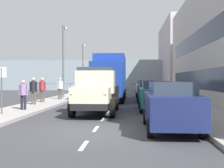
% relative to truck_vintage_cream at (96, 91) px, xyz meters
% --- Properties ---
extents(ground_plane, '(80.00, 80.00, 0.00)m').
position_rel_truck_vintage_cream_xyz_m(ground_plane, '(-0.55, -6.75, -1.18)').
color(ground_plane, '#38383D').
extents(sidewalk_left, '(2.63, 40.60, 0.15)m').
position_rel_truck_vintage_cream_xyz_m(sidewalk_left, '(-5.48, -6.75, -1.10)').
color(sidewalk_left, '#9E9993').
rests_on(sidewalk_left, ground_plane).
extents(sidewalk_right, '(2.63, 40.60, 0.15)m').
position_rel_truck_vintage_cream_xyz_m(sidewalk_right, '(4.38, -6.75, -1.10)').
color(sidewalk_right, '#9E9993').
rests_on(sidewalk_right, ground_plane).
extents(road_centreline_markings, '(0.12, 36.32, 0.01)m').
position_rel_truck_vintage_cream_xyz_m(road_centreline_markings, '(-0.55, -5.99, -1.17)').
color(road_centreline_markings, silver).
rests_on(road_centreline_markings, ground_plane).
extents(building_far_block, '(7.94, 15.03, 10.42)m').
position_rel_truck_vintage_cream_xyz_m(building_far_block, '(-10.76, -28.25, 4.03)').
color(building_far_block, '#B7B2B7').
rests_on(building_far_block, ground_plane).
extents(sea_horizon, '(80.00, 0.80, 5.00)m').
position_rel_truck_vintage_cream_xyz_m(sea_horizon, '(-0.55, -30.05, 1.32)').
color(sea_horizon, '#84939E').
rests_on(sea_horizon, ground_plane).
extents(seawall_railing, '(28.08, 0.08, 1.20)m').
position_rel_truck_vintage_cream_xyz_m(seawall_railing, '(-0.55, -26.45, -0.26)').
color(seawall_railing, '#4C5156').
rests_on(seawall_railing, ground_plane).
extents(truck_vintage_cream, '(2.17, 5.64, 2.43)m').
position_rel_truck_vintage_cream_xyz_m(truck_vintage_cream, '(0.00, 0.00, 0.00)').
color(truck_vintage_cream, black).
rests_on(truck_vintage_cream, ground_plane).
extents(lorry_cargo_blue, '(2.58, 8.20, 3.87)m').
position_rel_truck_vintage_cream_xyz_m(lorry_cargo_blue, '(-0.03, -8.94, 0.90)').
color(lorry_cargo_blue, '#193899').
rests_on(lorry_cargo_blue, ground_plane).
extents(car_navy_kerbside_near, '(1.77, 4.03, 1.72)m').
position_rel_truck_vintage_cream_xyz_m(car_navy_kerbside_near, '(-3.22, 4.24, -0.28)').
color(car_navy_kerbside_near, navy).
rests_on(car_navy_kerbside_near, ground_plane).
extents(car_teal_kerbside_1, '(1.87, 4.05, 1.72)m').
position_rel_truck_vintage_cream_xyz_m(car_teal_kerbside_1, '(-3.22, -1.76, -0.28)').
color(car_teal_kerbside_1, '#1E6670').
rests_on(car_teal_kerbside_1, ground_plane).
extents(car_black_kerbside_2, '(1.82, 4.03, 1.72)m').
position_rel_truck_vintage_cream_xyz_m(car_black_kerbside_2, '(-3.22, -7.71, -0.28)').
color(car_black_kerbside_2, black).
rests_on(car_black_kerbside_2, ground_plane).
extents(car_white_kerbside_3, '(1.81, 4.52, 1.72)m').
position_rel_truck_vintage_cream_xyz_m(car_white_kerbside_3, '(-3.22, -13.21, -0.28)').
color(car_white_kerbside_3, white).
rests_on(car_white_kerbside_3, ground_plane).
extents(car_silver_oppositeside_0, '(1.82, 4.03, 1.72)m').
position_rel_truck_vintage_cream_xyz_m(car_silver_oppositeside_0, '(2.11, -9.30, -0.28)').
color(car_silver_oppositeside_0, '#B7BABF').
rests_on(car_silver_oppositeside_0, ground_plane).
extents(car_maroon_oppositeside_1, '(1.94, 4.52, 1.72)m').
position_rel_truck_vintage_cream_xyz_m(car_maroon_oppositeside_1, '(2.11, -15.40, -0.28)').
color(car_maroon_oppositeside_1, maroon).
rests_on(car_maroon_oppositeside_1, ground_plane).
extents(car_red_oppositeside_2, '(1.95, 4.46, 1.72)m').
position_rel_truck_vintage_cream_xyz_m(car_red_oppositeside_2, '(2.11, -21.38, -0.28)').
color(car_red_oppositeside_2, '#B21E1E').
rests_on(car_red_oppositeside_2, ground_plane).
extents(pedestrian_couple_a, '(0.53, 0.34, 1.63)m').
position_rel_truck_vintage_cream_xyz_m(pedestrian_couple_a, '(4.06, -0.44, -0.07)').
color(pedestrian_couple_a, black).
rests_on(pedestrian_couple_a, sidewalk_right).
extents(pedestrian_with_bag, '(0.53, 0.34, 1.78)m').
position_rel_truck_vintage_cream_xyz_m(pedestrian_with_bag, '(4.62, -3.47, 0.02)').
color(pedestrian_with_bag, '#4C473D').
rests_on(pedestrian_with_bag, sidewalk_right).
extents(pedestrian_in_dark_coat, '(0.53, 0.34, 1.78)m').
position_rel_truck_vintage_cream_xyz_m(pedestrian_in_dark_coat, '(4.65, -5.31, 0.02)').
color(pedestrian_in_dark_coat, '#4C473D').
rests_on(pedestrian_in_dark_coat, sidewalk_right).
extents(pedestrian_strolling, '(0.53, 0.34, 1.81)m').
position_rel_truck_vintage_cream_xyz_m(pedestrian_strolling, '(4.11, -8.16, 0.04)').
color(pedestrian_strolling, '#4C473D').
rests_on(pedestrian_strolling, sidewalk_right).
extents(lamp_post_promenade, '(0.32, 1.14, 6.65)m').
position_rel_truck_vintage_cream_xyz_m(lamp_post_promenade, '(4.39, -10.51, 2.92)').
color(lamp_post_promenade, '#59595B').
rests_on(lamp_post_promenade, sidewalk_right).
extents(lamp_post_far, '(0.32, 1.14, 6.37)m').
position_rel_truck_vintage_cream_xyz_m(lamp_post_far, '(4.57, -21.46, 2.77)').
color(lamp_post_far, '#59595B').
rests_on(lamp_post_far, sidewalk_right).
extents(street_sign, '(0.50, 0.07, 2.25)m').
position_rel_truck_vintage_cream_xyz_m(street_sign, '(4.37, 1.39, 0.50)').
color(street_sign, '#4C4C4C').
rests_on(street_sign, sidewalk_right).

